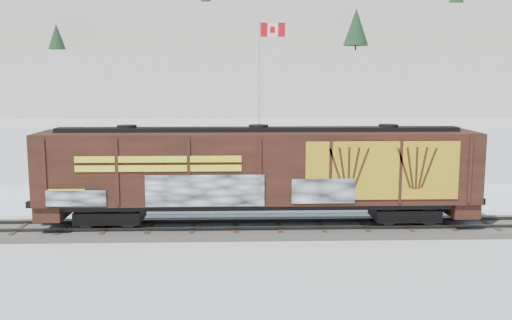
{
  "coord_description": "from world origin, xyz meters",
  "views": [
    {
      "loc": [
        -1.93,
        -26.06,
        7.17
      ],
      "look_at": [
        -0.97,
        3.0,
        2.97
      ],
      "focal_mm": 40.0,
      "sensor_mm": 36.0,
      "label": 1
    }
  ],
  "objects_px": {
    "car_silver": "(194,186)",
    "car_white": "(318,189)",
    "hopper_railcar": "(259,170)",
    "car_dark": "(400,190)",
    "flagpole": "(261,120)"
  },
  "relations": [
    {
      "from": "flagpole",
      "to": "car_white",
      "type": "xyz_separation_m",
      "value": [
        3.04,
        -8.47,
        -3.44
      ]
    },
    {
      "from": "hopper_railcar",
      "to": "car_dark",
      "type": "bearing_deg",
      "value": 37.14
    },
    {
      "from": "hopper_railcar",
      "to": "car_silver",
      "type": "distance_m",
      "value": 8.22
    },
    {
      "from": "car_white",
      "to": "car_dark",
      "type": "distance_m",
      "value": 4.78
    },
    {
      "from": "hopper_railcar",
      "to": "car_dark",
      "type": "distance_m",
      "value": 10.94
    },
    {
      "from": "flagpole",
      "to": "car_dark",
      "type": "distance_m",
      "value": 12.27
    },
    {
      "from": "flagpole",
      "to": "car_silver",
      "type": "xyz_separation_m",
      "value": [
        -4.29,
        -8.16,
        -3.32
      ]
    },
    {
      "from": "car_white",
      "to": "hopper_railcar",
      "type": "bearing_deg",
      "value": 161.39
    },
    {
      "from": "car_white",
      "to": "car_dark",
      "type": "height_order",
      "value": "car_white"
    },
    {
      "from": "flagpole",
      "to": "car_white",
      "type": "height_order",
      "value": "flagpole"
    },
    {
      "from": "car_dark",
      "to": "car_white",
      "type": "bearing_deg",
      "value": 90.86
    },
    {
      "from": "hopper_railcar",
      "to": "flagpole",
      "type": "xyz_separation_m",
      "value": [
        0.72,
        15.25,
        1.19
      ]
    },
    {
      "from": "flagpole",
      "to": "car_dark",
      "type": "relative_size",
      "value": 2.66
    },
    {
      "from": "hopper_railcar",
      "to": "car_dark",
      "type": "height_order",
      "value": "hopper_railcar"
    },
    {
      "from": "car_silver",
      "to": "car_white",
      "type": "xyz_separation_m",
      "value": [
        7.34,
        -0.31,
        -0.12
      ]
    }
  ]
}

